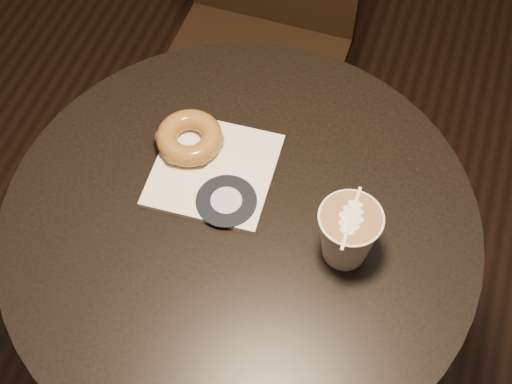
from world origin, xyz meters
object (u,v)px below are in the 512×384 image
cafe_table (242,278)px  pastry_bag (214,170)px  chair (263,12)px  latte_cup (347,235)px  doughnut (189,138)px

cafe_table → pastry_bag: 0.22m
chair → latte_cup: (0.32, -0.62, 0.25)m
chair → latte_cup: 0.75m
pastry_bag → cafe_table: bearing=-48.8°
pastry_bag → chair: bearing=97.4°
pastry_bag → doughnut: bearing=145.0°
chair → pastry_bag: bearing=-79.5°
pastry_bag → latte_cup: (0.22, -0.07, 0.04)m
pastry_bag → latte_cup: size_ratio=1.82×
cafe_table → pastry_bag: (-0.06, 0.07, 0.20)m
chair → doughnut: chair is taller
latte_cup → pastry_bag: bearing=162.2°
latte_cup → doughnut: bearing=159.3°
pastry_bag → latte_cup: 0.24m
chair → latte_cup: chair is taller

